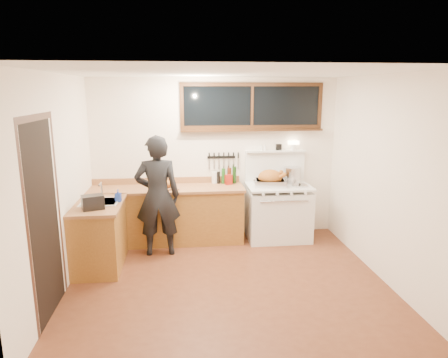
{
  "coord_description": "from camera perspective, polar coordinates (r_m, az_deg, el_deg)",
  "views": [
    {
      "loc": [
        -0.55,
        -4.72,
        2.4
      ],
      "look_at": [
        0.05,
        0.85,
        1.15
      ],
      "focal_mm": 32.0,
      "sensor_mm": 36.0,
      "label": 1
    }
  ],
  "objects": [
    {
      "name": "bottle_cluster",
      "position": [
        6.54,
        0.55,
        0.47
      ],
      "size": [
        0.32,
        0.07,
        0.28
      ],
      "color": "black",
      "rests_on": "counter_back"
    },
    {
      "name": "counter_left",
      "position": [
        5.8,
        -17.35,
        -7.63
      ],
      "size": [
        0.64,
        1.09,
        0.9
      ],
      "color": "brown",
      "rests_on": "ground"
    },
    {
      "name": "vintage_stove",
      "position": [
        6.61,
        7.72,
        -4.54
      ],
      "size": [
        1.02,
        0.74,
        1.58
      ],
      "color": "white",
      "rests_on": "ground"
    },
    {
      "name": "toaster",
      "position": [
        5.4,
        -18.24,
        -3.17
      ],
      "size": [
        0.31,
        0.27,
        0.18
      ],
      "color": "black",
      "rests_on": "counter_left"
    },
    {
      "name": "pitcher",
      "position": [
        6.57,
        -1.34,
        0.22
      ],
      "size": [
        0.11,
        0.11,
        0.19
      ],
      "color": "white",
      "rests_on": "counter_back"
    },
    {
      "name": "coffee_tin",
      "position": [
        6.47,
        0.66,
        -0.1
      ],
      "size": [
        0.13,
        0.11,
        0.16
      ],
      "color": "maroon",
      "rests_on": "counter_back"
    },
    {
      "name": "man",
      "position": [
        5.89,
        -9.47,
        -2.42
      ],
      "size": [
        0.67,
        0.46,
        1.78
      ],
      "color": "black",
      "rests_on": "ground"
    },
    {
      "name": "stockpot",
      "position": [
        6.68,
        9.7,
        0.58
      ],
      "size": [
        0.32,
        0.32,
        0.26
      ],
      "color": "silver",
      "rests_on": "vintage_stove"
    },
    {
      "name": "saucepan",
      "position": [
        6.67,
        7.35,
        0.06
      ],
      "size": [
        0.22,
        0.31,
        0.13
      ],
      "color": "silver",
      "rests_on": "vintage_stove"
    },
    {
      "name": "ground_plane",
      "position": [
        5.33,
        0.46,
        -14.32
      ],
      "size": [
        4.0,
        3.5,
        0.02
      ],
      "primitive_type": "cube",
      "color": "#552816"
    },
    {
      "name": "pot_lid",
      "position": [
        6.49,
        10.76,
        -0.9
      ],
      "size": [
        0.34,
        0.34,
        0.04
      ],
      "color": "silver",
      "rests_on": "vintage_stove"
    },
    {
      "name": "room_shell",
      "position": [
        4.81,
        0.49,
        3.61
      ],
      "size": [
        4.1,
        3.6,
        2.65
      ],
      "color": "white",
      "rests_on": "ground"
    },
    {
      "name": "counter_back",
      "position": [
        6.47,
        -8.11,
        -5.04
      ],
      "size": [
        2.44,
        0.64,
        1.0
      ],
      "color": "brown",
      "rests_on": "ground"
    },
    {
      "name": "sink_unit",
      "position": [
        5.75,
        -17.28,
        -3.67
      ],
      "size": [
        0.5,
        0.45,
        0.37
      ],
      "color": "white",
      "rests_on": "counter_left"
    },
    {
      "name": "roast_turkey",
      "position": [
        6.42,
        6.65,
        -0.05
      ],
      "size": [
        0.55,
        0.44,
        0.26
      ],
      "color": "silver",
      "rests_on": "vintage_stove"
    },
    {
      "name": "soap_bottle",
      "position": [
        5.67,
        -14.89,
        -2.3
      ],
      "size": [
        0.08,
        0.09,
        0.17
      ],
      "color": "#223FAA",
      "rests_on": "counter_left"
    },
    {
      "name": "knife_strip",
      "position": [
        6.57,
        -0.21,
        3.04
      ],
      "size": [
        0.52,
        0.03,
        0.28
      ],
      "color": "black",
      "rests_on": "room_shell"
    },
    {
      "name": "left_doorway",
      "position": [
        4.6,
        -24.22,
        -5.15
      ],
      "size": [
        0.02,
        1.04,
        2.17
      ],
      "color": "black",
      "rests_on": "ground"
    },
    {
      "name": "back_window",
      "position": [
        6.55,
        4.03,
        9.61
      ],
      "size": [
        2.32,
        0.13,
        0.77
      ],
      "color": "black",
      "rests_on": "room_shell"
    },
    {
      "name": "cutting_board",
      "position": [
        6.27,
        -8.25,
        -0.9
      ],
      "size": [
        0.41,
        0.32,
        0.14
      ],
      "color": "#97633C",
      "rests_on": "counter_back"
    }
  ]
}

